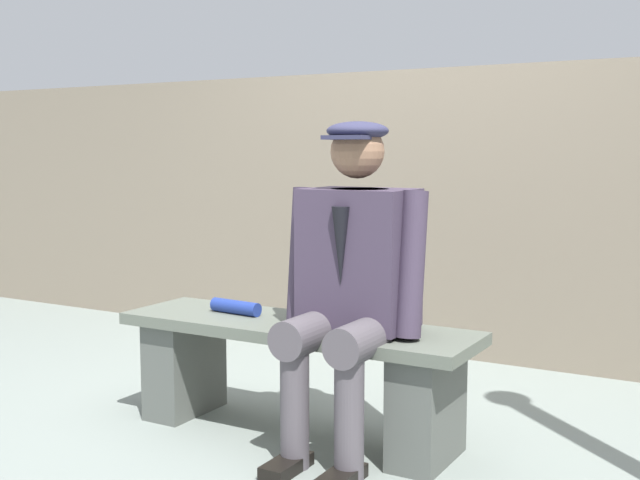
% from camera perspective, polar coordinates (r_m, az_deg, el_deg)
% --- Properties ---
extents(ground_plane, '(30.00, 30.00, 0.00)m').
position_cam_1_polar(ground_plane, '(3.49, -1.74, -13.59)').
color(ground_plane, gray).
extents(bench, '(1.54, 0.45, 0.48)m').
position_cam_1_polar(bench, '(3.40, -1.76, -8.81)').
color(bench, '#585E53').
rests_on(bench, ground).
extents(seated_man, '(0.59, 0.63, 1.30)m').
position_cam_1_polar(seated_man, '(3.12, 2.26, -2.34)').
color(seated_man, '#3D3245').
rests_on(seated_man, ground).
extents(rolled_magazine, '(0.25, 0.08, 0.06)m').
position_cam_1_polar(rolled_magazine, '(3.54, -6.00, -4.74)').
color(rolled_magazine, navy).
rests_on(rolled_magazine, bench).
extents(stadium_wall, '(12.00, 0.24, 1.66)m').
position_cam_1_polar(stadium_wall, '(4.78, 8.61, 1.93)').
color(stadium_wall, gray).
rests_on(stadium_wall, ground).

